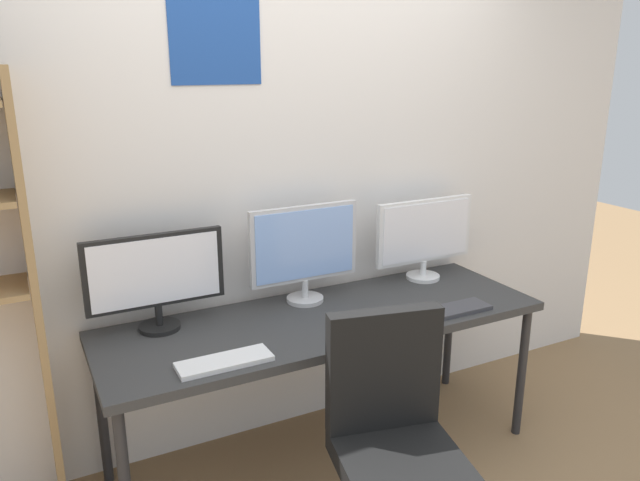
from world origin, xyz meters
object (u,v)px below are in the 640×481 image
(office_chair, at_px, (393,469))
(desk, at_px, (325,327))
(keyboard_right, at_px, (454,310))
(monitor_right, at_px, (425,235))
(mouse_right_side, at_px, (380,323))
(monitor_center, at_px, (304,249))
(monitor_left, at_px, (156,276))
(keyboard_left, at_px, (224,362))
(mouse_left_side, at_px, (401,314))

(office_chair, bearing_deg, desk, 83.99)
(keyboard_right, bearing_deg, monitor_right, 71.62)
(keyboard_right, bearing_deg, mouse_right_side, 177.05)
(monitor_right, height_order, keyboard_right, monitor_right)
(office_chair, distance_m, monitor_center, 1.09)
(office_chair, height_order, monitor_left, monitor_left)
(desk, height_order, monitor_left, monitor_left)
(desk, distance_m, office_chair, 0.75)
(monitor_left, bearing_deg, keyboard_left, -71.62)
(keyboard_left, bearing_deg, office_chair, -43.43)
(keyboard_right, bearing_deg, office_chair, -143.92)
(desk, relative_size, monitor_left, 3.46)
(monitor_right, bearing_deg, office_chair, -130.80)
(monitor_left, relative_size, keyboard_right, 1.65)
(mouse_left_side, xyz_separation_m, mouse_right_side, (-0.14, -0.04, 0.00))
(office_chair, height_order, mouse_left_side, office_chair)
(desk, bearing_deg, mouse_left_side, -29.65)
(monitor_right, xyz_separation_m, keyboard_left, (-1.27, -0.44, -0.23))
(mouse_left_side, bearing_deg, keyboard_left, -176.14)
(monitor_right, height_order, keyboard_left, monitor_right)
(monitor_left, distance_m, mouse_right_side, 0.99)
(keyboard_left, bearing_deg, monitor_left, 108.38)
(desk, bearing_deg, monitor_left, 163.28)
(monitor_right, distance_m, keyboard_left, 1.36)
(office_chair, xyz_separation_m, monitor_left, (-0.63, 0.90, 0.58))
(monitor_left, xyz_separation_m, mouse_right_side, (0.87, -0.42, -0.23))
(monitor_left, xyz_separation_m, monitor_center, (0.71, 0.00, 0.02))
(monitor_right, distance_m, mouse_right_side, 0.72)
(mouse_left_side, bearing_deg, monitor_center, 128.15)
(office_chair, distance_m, keyboard_left, 0.76)
(monitor_left, bearing_deg, keyboard_right, -19.25)
(office_chair, bearing_deg, monitor_center, 85.39)
(desk, relative_size, mouse_right_side, 21.39)
(desk, distance_m, mouse_right_side, 0.27)
(monitor_left, distance_m, monitor_right, 1.41)
(office_chair, distance_m, keyboard_right, 0.86)
(keyboard_left, bearing_deg, desk, 22.33)
(monitor_left, height_order, monitor_right, monitor_right)
(desk, height_order, office_chair, office_chair)
(desk, xyz_separation_m, monitor_right, (0.71, 0.21, 0.30))
(monitor_left, height_order, monitor_center, monitor_center)
(mouse_left_side, relative_size, mouse_right_side, 1.00)
(monitor_right, bearing_deg, monitor_center, 180.00)
(keyboard_right, relative_size, mouse_right_side, 3.75)
(office_chair, distance_m, monitor_left, 1.25)
(monitor_center, relative_size, monitor_right, 0.95)
(monitor_left, xyz_separation_m, keyboard_left, (0.15, -0.44, -0.23))
(monitor_center, xyz_separation_m, keyboard_left, (-0.56, -0.44, -0.26))
(mouse_right_side, bearing_deg, desk, 127.95)
(office_chair, relative_size, mouse_left_side, 10.31)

